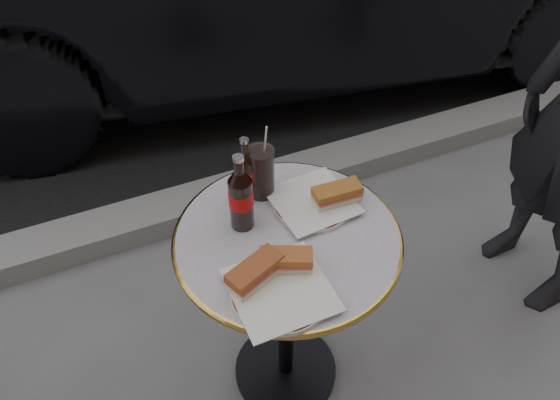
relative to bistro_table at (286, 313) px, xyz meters
name	(u,v)px	position (x,y,z in m)	size (l,w,h in m)	color
ground	(286,371)	(0.00, 0.00, -0.37)	(80.00, 80.00, 0.00)	slate
curb	(207,202)	(0.00, 0.90, -0.32)	(40.00, 0.20, 0.12)	gray
bistro_table	(286,313)	(0.00, 0.00, 0.00)	(0.62, 0.62, 0.73)	#BAB2C4
plate_left	(281,292)	(-0.09, -0.17, 0.37)	(0.25, 0.25, 0.01)	silver
plate_right	(312,203)	(0.11, 0.08, 0.37)	(0.23, 0.23, 0.01)	silver
sandwich_left_a	(255,273)	(-0.14, -0.11, 0.40)	(0.15, 0.07, 0.05)	#9A4A27
sandwich_left_b	(286,261)	(-0.05, -0.11, 0.40)	(0.13, 0.06, 0.05)	#AE5C2C
sandwich_right	(337,195)	(0.18, 0.05, 0.40)	(0.14, 0.06, 0.05)	#A46429
cola_bottle_left	(241,192)	(-0.10, 0.09, 0.49)	(0.07, 0.07, 0.24)	black
cola_bottle_right	(246,169)	(-0.04, 0.19, 0.47)	(0.06, 0.06, 0.21)	black
cola_glass	(261,172)	(0.00, 0.18, 0.45)	(0.08, 0.08, 0.16)	black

